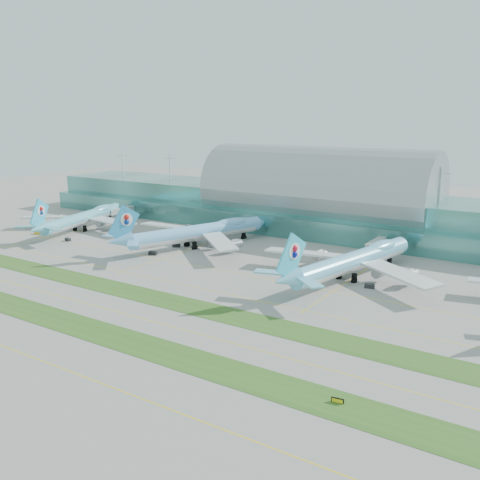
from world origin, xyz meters
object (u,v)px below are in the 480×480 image
Objects in this scene: airliner_a at (84,217)px; taxiway_sign_east at (337,401)px; airliner_b at (199,231)px; terminal at (317,203)px; airliner_c at (355,259)px.

airliner_a reaches higher than taxiway_sign_east.
airliner_b is at bearing 130.67° from taxiway_sign_east.
terminal reaches higher than airliner_c.
airliner_c reaches higher than taxiway_sign_east.
airliner_b is (-29.79, -61.99, -7.15)m from terminal.
airliner_a is 0.95× the size of airliner_b.
airliner_c is at bearing -55.76° from terminal.
terminal is 4.22× the size of airliner_b.
taxiway_sign_east is (107.21, -93.92, -6.51)m from airliner_b.
taxiway_sign_east is (29.78, -85.91, -6.46)m from airliner_c.
terminal is 84.98m from airliner_c.
taxiway_sign_east is at bearing -21.49° from airliner_b.
airliner_a is at bearing -157.90° from airliner_b.
airliner_a is 73.28m from airliner_b.
airliner_c is at bearing 101.01° from taxiway_sign_east.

